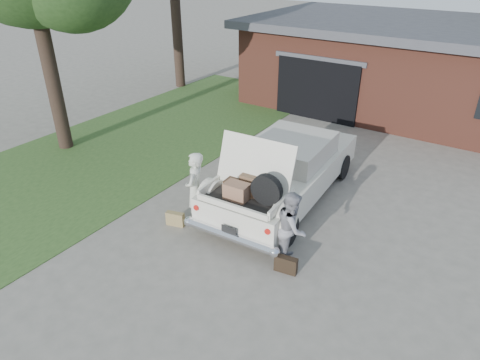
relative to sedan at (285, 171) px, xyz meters
The scene contains 8 objects.
ground 2.28m from the sedan, 99.64° to the right, with size 90.00×90.00×0.00m, color gray.
grass_strip 5.98m from the sedan, behind, with size 6.00×16.00×0.02m, color #2D4C1E.
house 9.43m from the sedan, 86.18° to the left, with size 12.80×7.80×3.30m.
sedan is the anchor object (origin of this frame).
woman_left 2.43m from the sedan, 118.73° to the right, with size 0.66×0.43×1.80m, color beige.
woman_right 2.50m from the sedan, 58.31° to the right, with size 0.78×0.61×1.60m, color gray.
suitcase_left 2.99m from the sedan, 121.10° to the right, with size 0.44×0.14×0.34m, color #9B834E.
suitcase_right 2.97m from the sedan, 60.48° to the right, with size 0.46×0.15×0.36m, color black.
Camera 1 is at (4.73, -6.50, 5.74)m, focal length 32.00 mm.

